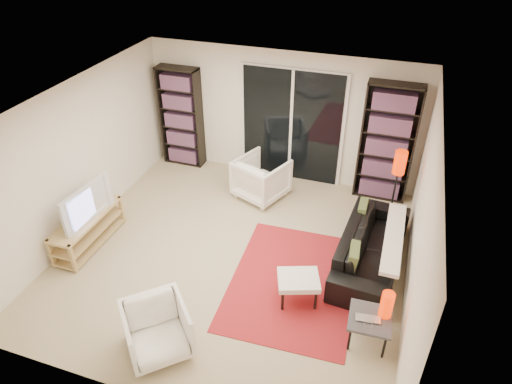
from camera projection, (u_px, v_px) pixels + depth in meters
floor at (234, 254)px, 6.93m from camera, size 5.00×5.00×0.00m
wall_back at (282, 116)px, 8.24m from camera, size 5.00×0.02×2.40m
wall_front at (136, 326)px, 4.30m from camera, size 5.00×0.02×2.40m
wall_left at (79, 160)px, 6.93m from camera, size 0.02×5.00×2.40m
wall_right at (421, 224)px, 5.61m from camera, size 0.02×5.00×2.40m
ceiling at (229, 107)px, 5.60m from camera, size 5.00×5.00×0.02m
sliding_door at (291, 126)px, 8.24m from camera, size 1.92×0.08×2.16m
bookshelf_left at (181, 117)px, 8.75m from camera, size 0.80×0.30×1.95m
bookshelf_right at (387, 143)px, 7.69m from camera, size 0.90×0.30×2.10m
tv_stand at (88, 230)px, 7.01m from camera, size 0.43×1.34×0.50m
tv at (82, 202)px, 6.71m from camera, size 0.24×1.01×0.57m
rug at (293, 282)px, 6.44m from camera, size 1.81×2.39×0.01m
sofa at (372, 247)px, 6.60m from camera, size 0.98×2.15×0.61m
armchair_back at (261, 178)px, 8.05m from camera, size 1.04×1.05×0.74m
armchair_front at (157, 330)px, 5.33m from camera, size 1.02×1.02×0.67m
ottoman at (298, 281)px, 5.98m from camera, size 0.66×0.60×0.40m
side_table at (370, 320)px, 5.42m from camera, size 0.53×0.53×0.40m
laptop at (368, 322)px, 5.33m from camera, size 0.32×0.22×0.02m
table_lamp at (387, 305)px, 5.34m from camera, size 0.15×0.15×0.35m
floor_lamp at (398, 171)px, 6.94m from camera, size 0.21×0.21×1.38m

